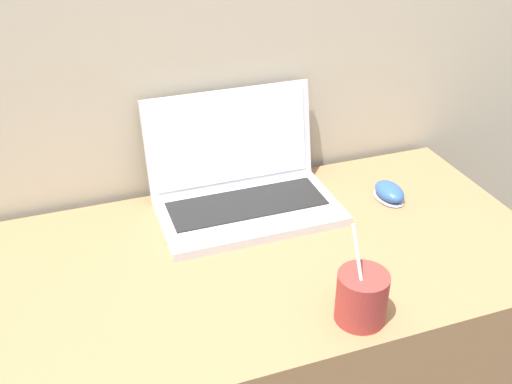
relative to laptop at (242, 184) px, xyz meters
The scene contains 3 objects.
laptop is the anchor object (origin of this frame).
drink_cup 0.42m from the laptop, 79.94° to the right, with size 0.09×0.09×0.18m.
computer_mouse 0.33m from the laptop, 14.92° to the right, with size 0.06×0.09×0.04m.
Camera 1 is at (-0.31, -0.60, 1.45)m, focal length 42.00 mm.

